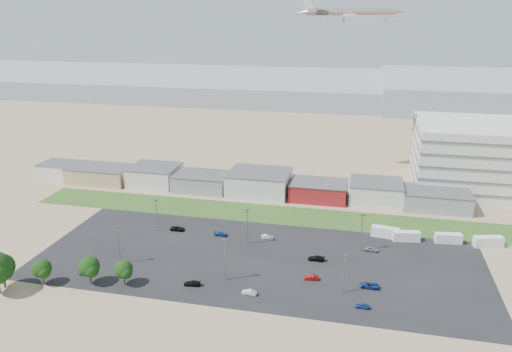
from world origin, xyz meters
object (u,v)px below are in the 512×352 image
(parked_car_10, at_px, (87,273))
(box_trailer_a, at_px, (385,232))
(parked_car_8, at_px, (371,249))
(parked_car_3, at_px, (192,283))
(parked_car_11, at_px, (267,237))
(parked_car_2, at_px, (363,306))
(parked_car_6, at_px, (221,234))
(parked_car_9, at_px, (178,229))
(parked_car_12, at_px, (316,258))
(parked_car_13, at_px, (249,292))
(airliner, at_px, (351,13))
(parked_car_0, at_px, (369,285))
(parked_car_1, at_px, (312,278))

(parked_car_10, bearing_deg, box_trailer_a, -62.70)
(parked_car_8, bearing_deg, parked_car_3, 129.19)
(parked_car_3, bearing_deg, parked_car_11, 151.09)
(parked_car_2, distance_m, parked_car_11, 41.91)
(parked_car_6, height_order, parked_car_9, parked_car_9)
(parked_car_12, bearing_deg, parked_car_13, -34.34)
(airliner, xyz_separation_m, parked_car_11, (-17.70, -70.22, -63.08))
(parked_car_8, bearing_deg, box_trailer_a, -14.81)
(parked_car_2, height_order, parked_car_12, parked_car_12)
(airliner, xyz_separation_m, parked_car_9, (-45.76, -70.57, -63.08))
(parked_car_0, distance_m, parked_car_3, 43.13)
(box_trailer_a, relative_size, parked_car_10, 1.90)
(box_trailer_a, xyz_separation_m, parked_car_9, (-61.99, -9.45, -0.92))
(parked_car_2, bearing_deg, parked_car_0, 174.24)
(parked_car_2, xyz_separation_m, parked_car_3, (-40.93, 0.78, 0.04))
(parked_car_10, relative_size, parked_car_13, 1.18)
(parked_car_10, bearing_deg, parked_car_11, -53.58)
(parked_car_3, distance_m, parked_car_11, 32.68)
(parked_car_1, xyz_separation_m, parked_car_13, (-13.61, -10.19, -0.00))
(parked_car_6, height_order, parked_car_13, parked_car_13)
(parked_car_11, bearing_deg, parked_car_13, 178.30)
(airliner, bearing_deg, parked_car_6, -123.26)
(parked_car_3, xyz_separation_m, parked_car_9, (-15.43, 29.78, 0.02))
(parked_car_0, bearing_deg, parked_car_11, -124.27)
(box_trailer_a, distance_m, parked_car_10, 84.68)
(parked_car_8, bearing_deg, parked_car_2, -178.09)
(parked_car_6, bearing_deg, parked_car_13, -150.06)
(parked_car_6, height_order, parked_car_11, parked_car_11)
(parked_car_2, xyz_separation_m, parked_car_11, (-28.29, 30.92, 0.06))
(parked_car_8, height_order, parked_car_9, parked_car_8)
(parked_car_8, bearing_deg, parked_car_11, 92.48)
(airliner, relative_size, parked_car_10, 9.59)
(parked_car_1, bearing_deg, parked_car_6, -131.04)
(parked_car_9, bearing_deg, parked_car_11, -91.59)
(parked_car_0, distance_m, parked_car_1, 14.11)
(parked_car_8, bearing_deg, parked_car_13, 141.81)
(airliner, relative_size, parked_car_11, 11.12)
(parked_car_3, bearing_deg, airliner, 157.02)
(airliner, distance_m, parked_car_3, 122.36)
(parked_car_2, xyz_separation_m, parked_car_13, (-26.34, -0.17, 0.05))
(parked_car_1, xyz_separation_m, parked_car_8, (14.49, 19.40, 0.05))
(parked_car_6, bearing_deg, parked_car_10, 140.53)
(parked_car_1, distance_m, parked_car_3, 29.67)
(parked_car_11, bearing_deg, parked_car_2, -142.83)
(parked_car_9, relative_size, parked_car_10, 1.03)
(parked_car_3, relative_size, parked_car_12, 0.91)
(parked_car_8, bearing_deg, parked_car_10, 118.08)
(airliner, bearing_deg, parked_car_1, -100.62)
(parked_car_6, relative_size, parked_car_9, 0.92)
(parked_car_8, xyz_separation_m, parked_car_12, (-14.50, -8.89, 0.00))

